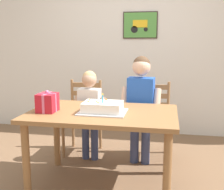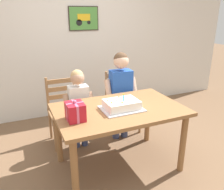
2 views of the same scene
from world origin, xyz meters
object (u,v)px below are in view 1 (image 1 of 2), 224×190
(chair_left, at_px, (83,117))
(child_older, at_px, (141,99))
(gift_box_red_large, at_px, (47,103))
(child_younger, at_px, (90,107))
(birthday_cake, at_px, (103,108))
(dining_table, at_px, (103,122))
(chair_right, at_px, (153,120))

(chair_left, bearing_deg, child_older, -16.58)
(gift_box_red_large, height_order, child_younger, child_younger)
(birthday_cake, height_order, chair_left, birthday_cake)
(dining_table, height_order, chair_left, chair_left)
(chair_left, xyz_separation_m, child_younger, (0.15, -0.22, 0.19))
(gift_box_red_large, relative_size, chair_left, 0.23)
(child_younger, bearing_deg, chair_left, 123.28)
(birthday_cake, height_order, chair_right, birthday_cake)
(dining_table, bearing_deg, chair_right, 62.03)
(gift_box_red_large, distance_m, chair_left, 1.00)
(birthday_cake, distance_m, child_older, 0.71)
(dining_table, height_order, child_older, child_older)
(dining_table, distance_m, gift_box_red_large, 0.56)
(dining_table, bearing_deg, child_older, 62.76)
(chair_right, distance_m, child_older, 0.39)
(birthday_cake, xyz_separation_m, gift_box_red_large, (-0.53, -0.05, 0.04))
(gift_box_red_large, height_order, chair_left, gift_box_red_large)
(chair_left, bearing_deg, chair_right, -0.00)
(birthday_cake, relative_size, chair_left, 0.48)
(dining_table, height_order, birthday_cake, birthday_cake)
(gift_box_red_large, xyz_separation_m, chair_left, (0.08, 0.92, -0.37))
(child_younger, bearing_deg, dining_table, -63.97)
(dining_table, distance_m, child_older, 0.69)
(chair_right, distance_m, child_younger, 0.79)
(child_younger, bearing_deg, chair_right, 16.93)
(dining_table, distance_m, child_younger, 0.67)
(birthday_cake, relative_size, child_older, 0.35)
(gift_box_red_large, height_order, chair_right, gift_box_red_large)
(chair_left, relative_size, child_older, 0.73)
(dining_table, height_order, child_younger, child_younger)
(gift_box_red_large, distance_m, chair_right, 1.38)
(birthday_cake, relative_size, child_younger, 0.41)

